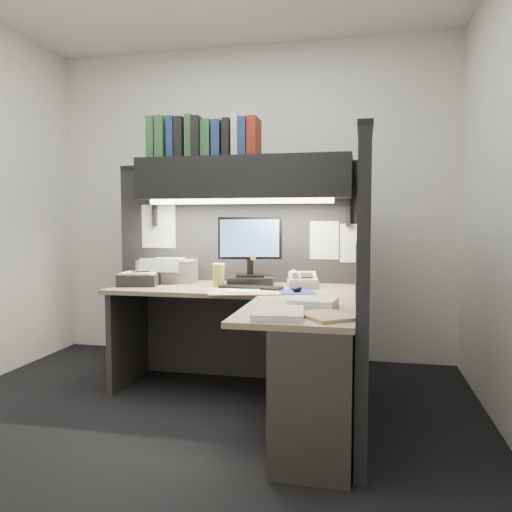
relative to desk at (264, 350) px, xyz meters
name	(u,v)px	position (x,y,z in m)	size (l,w,h in m)	color
floor	(195,419)	(-0.43, 0.00, -0.44)	(3.50, 3.50, 0.00)	black
wall_back	(250,203)	(-0.43, 1.50, 0.91)	(3.50, 0.04, 2.70)	white
wall_front	(21,166)	(-0.43, -1.50, 0.91)	(3.50, 0.04, 2.70)	white
partition_back	(237,272)	(-0.40, 0.93, 0.36)	(1.90, 0.06, 1.60)	black
partition_right	(363,288)	(0.55, 0.18, 0.36)	(0.06, 1.50, 1.60)	black
desk	(264,350)	(0.00, 0.00, 0.00)	(1.70, 1.53, 0.73)	#867555
overhead_shelf	(244,178)	(-0.30, 0.75, 1.06)	(1.55, 0.34, 0.30)	black
task_light_tube	(239,201)	(-0.30, 0.61, 0.89)	(0.04, 0.04, 1.32)	white
monitor	(250,258)	(-0.23, 0.67, 0.48)	(0.45, 0.26, 0.49)	black
keyboard	(251,288)	(-0.19, 0.49, 0.30)	(0.43, 0.14, 0.02)	black
mousepad	(296,292)	(0.13, 0.39, 0.29)	(0.23, 0.21, 0.00)	navy
mouse	(297,289)	(0.14, 0.41, 0.31)	(0.07, 0.10, 0.04)	black
telephone	(303,281)	(0.15, 0.65, 0.33)	(0.21, 0.22, 0.08)	#C2B495
coffee_cup	(219,276)	(-0.44, 0.57, 0.36)	(0.08, 0.08, 0.15)	#D0C353
printer	(170,270)	(-0.90, 0.80, 0.37)	(0.42, 0.35, 0.17)	gray
notebook_stack	(139,280)	(-1.02, 0.52, 0.33)	(0.27, 0.23, 0.08)	black
open_folder	(244,292)	(-0.20, 0.32, 0.29)	(0.45, 0.29, 0.01)	tan
paper_stack_a	(313,303)	(0.30, -0.14, 0.31)	(0.24, 0.20, 0.05)	white
paper_stack_b	(278,313)	(0.16, -0.43, 0.30)	(0.24, 0.30, 0.03)	white
manila_stack	(326,316)	(0.38, -0.41, 0.29)	(0.21, 0.27, 0.02)	tan
binder_row	(203,139)	(-0.60, 0.75, 1.35)	(0.82, 0.26, 0.31)	#29522C
pinned_papers	(279,241)	(0.00, 0.56, 0.61)	(1.76, 1.31, 0.51)	white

